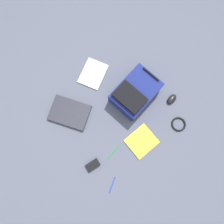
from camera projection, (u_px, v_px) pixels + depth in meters
name	position (u px, v px, depth m)	size (l,w,h in m)	color
ground_plane	(113.00, 118.00, 1.66)	(3.52, 3.52, 0.00)	#4C5160
backpack	(135.00, 93.00, 1.61)	(0.30, 0.42, 0.20)	navy
laptop	(70.00, 113.00, 1.65)	(0.41, 0.35, 0.03)	#24242C
book_manual	(141.00, 142.00, 1.62)	(0.26, 0.28, 0.01)	silver
book_comic	(93.00, 74.00, 1.73)	(0.28, 0.32, 0.01)	silver
computer_mouse	(172.00, 99.00, 1.67)	(0.06, 0.11, 0.04)	black
cable_coil	(179.00, 124.00, 1.64)	(0.13, 0.13, 0.02)	black
power_brick	(93.00, 165.00, 1.57)	(0.07, 0.11, 0.03)	black
pen_black	(113.00, 153.00, 1.60)	(0.01, 0.01, 0.14)	#198C33
pen_blue	(112.00, 185.00, 1.56)	(0.01, 0.01, 0.15)	#1933B2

